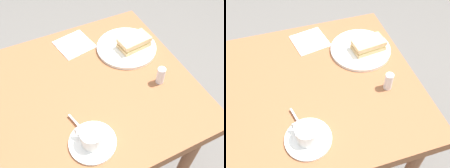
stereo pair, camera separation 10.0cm
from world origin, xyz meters
The scene contains 9 objects.
ground_plane centered at (0.00, 0.00, 0.00)m, with size 6.00×6.00×0.00m, color #66615B.
dining_table centered at (0.00, 0.00, 0.65)m, with size 1.09×0.77×0.73m.
sandwich_plate centered at (-0.38, -0.14, 0.74)m, with size 0.27×0.27×0.01m, color white.
sandwich_front centered at (-0.41, -0.12, 0.77)m, with size 0.15×0.10×0.05m.
coffee_saucer centered at (-0.06, 0.23, 0.73)m, with size 0.16×0.16×0.01m, color white.
coffee_cup centered at (-0.06, 0.22, 0.77)m, with size 0.09×0.09×0.06m.
spoon centered at (-0.04, 0.15, 0.74)m, with size 0.04×0.10×0.01m.
napkin centered at (-0.18, -0.27, 0.73)m, with size 0.15×0.15×0.00m, color white.
salt_shaker centered at (-0.41, 0.10, 0.77)m, with size 0.03×0.03×0.07m, color silver.
Camera 2 is at (-0.03, 0.66, 1.53)m, focal length 41.74 mm.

